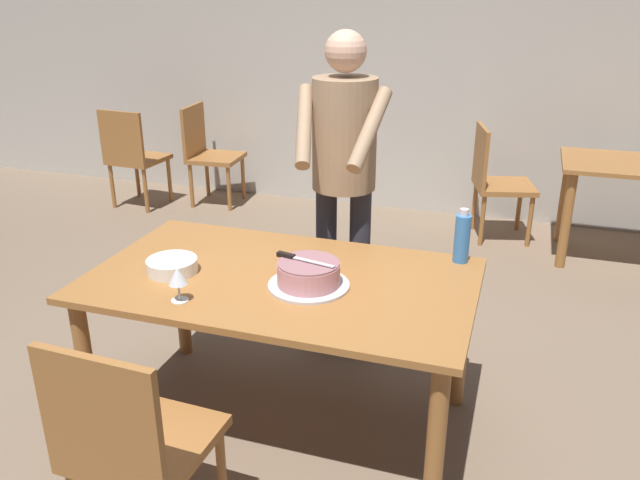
% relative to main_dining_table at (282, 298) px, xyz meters
% --- Properties ---
extents(ground_plane, '(14.00, 14.00, 0.00)m').
position_rel_main_dining_table_xyz_m(ground_plane, '(0.00, 0.00, -0.65)').
color(ground_plane, '#7A6651').
extents(back_wall, '(10.00, 0.12, 2.70)m').
position_rel_main_dining_table_xyz_m(back_wall, '(0.00, 3.25, 0.70)').
color(back_wall, '#BCB7AD').
rests_on(back_wall, ground_plane).
extents(main_dining_table, '(1.64, 0.96, 0.75)m').
position_rel_main_dining_table_xyz_m(main_dining_table, '(0.00, 0.00, 0.00)').
color(main_dining_table, '#9E6633').
rests_on(main_dining_table, ground_plane).
extents(cake_on_platter, '(0.34, 0.34, 0.11)m').
position_rel_main_dining_table_xyz_m(cake_on_platter, '(0.14, -0.05, 0.15)').
color(cake_on_platter, silver).
rests_on(cake_on_platter, main_dining_table).
extents(cake_knife, '(0.27, 0.08, 0.02)m').
position_rel_main_dining_table_xyz_m(cake_knife, '(0.07, -0.03, 0.22)').
color(cake_knife, silver).
rests_on(cake_knife, cake_on_platter).
extents(plate_stack, '(0.22, 0.22, 0.06)m').
position_rel_main_dining_table_xyz_m(plate_stack, '(-0.47, -0.10, 0.13)').
color(plate_stack, white).
rests_on(plate_stack, main_dining_table).
extents(wine_glass_near, '(0.08, 0.08, 0.14)m').
position_rel_main_dining_table_xyz_m(wine_glass_near, '(-0.30, -0.33, 0.20)').
color(wine_glass_near, silver).
rests_on(wine_glass_near, main_dining_table).
extents(water_bottle, '(0.07, 0.07, 0.25)m').
position_rel_main_dining_table_xyz_m(water_bottle, '(0.71, 0.41, 0.22)').
color(water_bottle, '#387AC6').
rests_on(water_bottle, main_dining_table).
extents(person_cutting_cake, '(0.47, 0.56, 1.72)m').
position_rel_main_dining_table_xyz_m(person_cutting_cake, '(0.07, 0.69, 0.43)').
color(person_cutting_cake, '#2D2D38').
rests_on(person_cutting_cake, ground_plane).
extents(chair_near_side, '(0.46, 0.46, 0.90)m').
position_rel_main_dining_table_xyz_m(chair_near_side, '(-0.21, -0.85, -0.16)').
color(chair_near_side, '#9E6633').
rests_on(chair_near_side, ground_plane).
extents(background_table, '(1.00, 0.70, 0.74)m').
position_rel_main_dining_table_xyz_m(background_table, '(1.69, 2.55, -0.07)').
color(background_table, '#9E6633').
rests_on(background_table, ground_plane).
extents(background_chair_0, '(0.47, 0.47, 0.90)m').
position_rel_main_dining_table_xyz_m(background_chair_0, '(-2.40, 2.48, -0.16)').
color(background_chair_0, '#9E6633').
rests_on(background_chair_0, ground_plane).
extents(background_chair_1, '(0.54, 0.54, 0.90)m').
position_rel_main_dining_table_xyz_m(background_chair_1, '(0.73, 2.71, -0.16)').
color(background_chair_1, '#9E6633').
rests_on(background_chair_1, ground_plane).
extents(background_chair_2, '(0.47, 0.47, 0.90)m').
position_rel_main_dining_table_xyz_m(background_chair_2, '(-1.82, 2.81, -0.16)').
color(background_chair_2, '#9E6633').
rests_on(background_chair_2, ground_plane).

